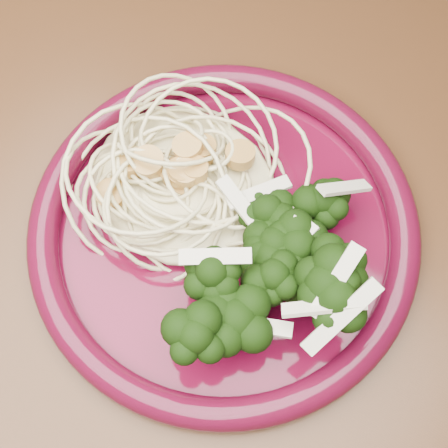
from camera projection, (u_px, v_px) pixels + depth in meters
dining_table at (313, 363)px, 0.56m from camera, size 1.20×0.80×0.75m
dinner_plate at (224, 228)px, 0.49m from camera, size 0.37×0.37×0.03m
spaghetti_pile at (183, 178)px, 0.49m from camera, size 0.19×0.17×0.04m
scallop_cluster at (179, 154)px, 0.46m from camera, size 0.15×0.15×0.04m
broccoli_pile at (280, 274)px, 0.45m from camera, size 0.14×0.19×0.06m
onion_garnish at (284, 256)px, 0.42m from camera, size 0.10×0.13×0.06m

